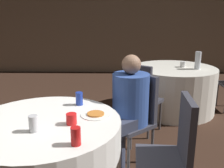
{
  "coord_description": "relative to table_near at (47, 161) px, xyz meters",
  "views": [
    {
      "loc": [
        0.63,
        -1.87,
        1.54
      ],
      "look_at": [
        0.59,
        0.71,
        0.83
      ],
      "focal_mm": 40.0,
      "sensor_mm": 36.0,
      "label": 1
    }
  ],
  "objects": [
    {
      "name": "wall_back",
      "position": [
        -0.06,
        5.03,
        1.04
      ],
      "size": [
        16.0,
        0.06,
        2.8
      ],
      "color": "gray",
      "rests_on": "ground_plane"
    },
    {
      "name": "table_near",
      "position": [
        0.0,
        0.0,
        0.0
      ],
      "size": [
        1.24,
        1.24,
        0.73
      ],
      "color": "white",
      "rests_on": "ground_plane"
    },
    {
      "name": "table_far",
      "position": [
        1.52,
        2.15,
        0.0
      ],
      "size": [
        1.34,
        1.34,
        0.73
      ],
      "color": "white",
      "rests_on": "ground_plane"
    },
    {
      "name": "chair_near_east",
      "position": [
        1.03,
        -0.07,
        0.19
      ],
      "size": [
        0.43,
        0.43,
        0.95
      ],
      "rotation": [
        0.0,
        0.0,
        1.51
      ],
      "color": "#383842",
      "rests_on": "ground_plane"
    },
    {
      "name": "chair_near_northeast",
      "position": [
        0.8,
        0.66,
        0.19
      ],
      "size": [
        0.56,
        0.56,
        0.95
      ],
      "rotation": [
        0.0,
        0.0,
        -4.02
      ],
      "color": "#383842",
      "rests_on": "ground_plane"
    },
    {
      "name": "chair_far_southwest",
      "position": [
        0.89,
        1.26,
        0.19
      ],
      "size": [
        0.56,
        0.56,
        0.95
      ],
      "rotation": [
        0.0,
        0.0,
        -0.62
      ],
      "color": "#383842",
      "rests_on": "ground_plane"
    },
    {
      "name": "person_blue_shirt",
      "position": [
        0.68,
        0.56,
        0.24
      ],
      "size": [
        0.51,
        0.5,
        1.17
      ],
      "rotation": [
        0.0,
        0.0,
        -4.02
      ],
      "color": "#33384C",
      "rests_on": "ground_plane"
    },
    {
      "name": "pizza_plate_near",
      "position": [
        0.41,
        0.13,
        0.37
      ],
      "size": [
        0.25,
        0.25,
        0.02
      ],
      "color": "white",
      "rests_on": "table_near"
    },
    {
      "name": "soda_can_blue",
      "position": [
        0.23,
        0.38,
        0.42
      ],
      "size": [
        0.07,
        0.07,
        0.12
      ],
      "color": "#1E38A5",
      "rests_on": "table_near"
    },
    {
      "name": "soda_can_red",
      "position": [
        0.32,
        -0.37,
        0.42
      ],
      "size": [
        0.07,
        0.07,
        0.12
      ],
      "color": "red",
      "rests_on": "table_near"
    },
    {
      "name": "soda_can_silver",
      "position": [
        -0.02,
        -0.18,
        0.42
      ],
      "size": [
        0.07,
        0.07,
        0.12
      ],
      "color": "silver",
      "rests_on": "table_near"
    },
    {
      "name": "cup_near",
      "position": [
        0.23,
        -0.05,
        0.41
      ],
      "size": [
        0.08,
        0.08,
        0.09
      ],
      "color": "red",
      "rests_on": "table_near"
    },
    {
      "name": "bottle_far",
      "position": [
        1.84,
        2.02,
        0.5
      ],
      "size": [
        0.09,
        0.09,
        0.27
      ],
      "color": "silver",
      "rests_on": "table_far"
    },
    {
      "name": "cup_far",
      "position": [
        1.65,
        2.17,
        0.41
      ],
      "size": [
        0.08,
        0.08,
        0.09
      ],
      "color": "white",
      "rests_on": "table_far"
    }
  ]
}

